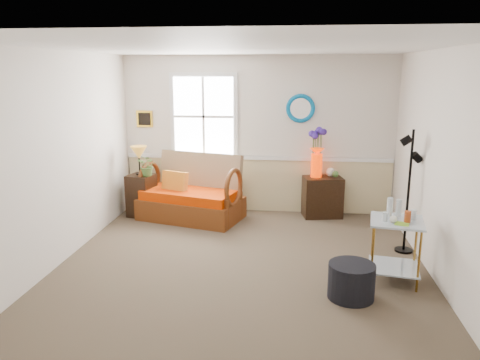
# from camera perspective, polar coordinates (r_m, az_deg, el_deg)

# --- Properties ---
(floor) EXTENTS (4.50, 5.00, 0.01)m
(floor) POSITION_cam_1_polar(r_m,az_deg,el_deg) (5.77, 0.03, -10.84)
(floor) COLOR brown
(floor) RESTS_ON ground
(ceiling) EXTENTS (4.50, 5.00, 0.01)m
(ceiling) POSITION_cam_1_polar(r_m,az_deg,el_deg) (5.27, 0.04, 15.89)
(ceiling) COLOR white
(ceiling) RESTS_ON walls
(walls) EXTENTS (4.51, 5.01, 2.60)m
(walls) POSITION_cam_1_polar(r_m,az_deg,el_deg) (5.38, 0.03, 1.91)
(walls) COLOR silver
(walls) RESTS_ON floor
(wainscot) EXTENTS (4.46, 0.02, 0.90)m
(wainscot) POSITION_cam_1_polar(r_m,az_deg,el_deg) (7.97, 2.07, -0.59)
(wainscot) COLOR #CAB987
(wainscot) RESTS_ON walls
(chair_rail) EXTENTS (4.46, 0.04, 0.06)m
(chair_rail) POSITION_cam_1_polar(r_m,az_deg,el_deg) (7.86, 2.09, 2.72)
(chair_rail) COLOR silver
(chair_rail) RESTS_ON walls
(window) EXTENTS (1.14, 0.06, 1.44)m
(window) POSITION_cam_1_polar(r_m,az_deg,el_deg) (7.89, -4.45, 7.72)
(window) COLOR white
(window) RESTS_ON walls
(picture) EXTENTS (0.28, 0.03, 0.28)m
(picture) POSITION_cam_1_polar(r_m,az_deg,el_deg) (8.16, -11.54, 7.32)
(picture) COLOR gold
(picture) RESTS_ON walls
(mirror) EXTENTS (0.47, 0.07, 0.47)m
(mirror) POSITION_cam_1_polar(r_m,az_deg,el_deg) (7.74, 7.39, 8.66)
(mirror) COLOR #0983BC
(mirror) RESTS_ON walls
(loveseat) EXTENTS (1.76, 1.29, 1.03)m
(loveseat) POSITION_cam_1_polar(r_m,az_deg,el_deg) (7.55, -6.02, -0.92)
(loveseat) COLOR #562C0F
(loveseat) RESTS_ON floor
(throw_pillow) EXTENTS (0.45, 0.26, 0.44)m
(throw_pillow) POSITION_cam_1_polar(r_m,az_deg,el_deg) (7.59, -7.97, -0.60)
(throw_pillow) COLOR #E36206
(throw_pillow) RESTS_ON loveseat
(lamp_stand) EXTENTS (0.47, 0.47, 0.69)m
(lamp_stand) POSITION_cam_1_polar(r_m,az_deg,el_deg) (7.87, -11.90, -1.84)
(lamp_stand) COLOR black
(lamp_stand) RESTS_ON floor
(table_lamp) EXTENTS (0.28, 0.28, 0.48)m
(table_lamp) POSITION_cam_1_polar(r_m,az_deg,el_deg) (7.72, -12.18, 2.30)
(table_lamp) COLOR #BD7C26
(table_lamp) RESTS_ON lamp_stand
(potted_plant) EXTENTS (0.42, 0.44, 0.27)m
(potted_plant) POSITION_cam_1_polar(r_m,az_deg,el_deg) (7.66, -11.19, 1.45)
(potted_plant) COLOR #456C30
(potted_plant) RESTS_ON lamp_stand
(cabinet) EXTENTS (0.68, 0.50, 0.66)m
(cabinet) POSITION_cam_1_polar(r_m,az_deg,el_deg) (7.78, 10.01, -2.04)
(cabinet) COLOR black
(cabinet) RESTS_ON floor
(flower_vase) EXTENTS (0.32, 0.32, 0.79)m
(flower_vase) POSITION_cam_1_polar(r_m,az_deg,el_deg) (7.64, 9.36, 3.27)
(flower_vase) COLOR #F12C00
(flower_vase) RESTS_ON cabinet
(side_table) EXTENTS (0.65, 0.65, 0.72)m
(side_table) POSITION_cam_1_polar(r_m,az_deg,el_deg) (5.64, 18.33, -8.17)
(side_table) COLOR #A17329
(side_table) RESTS_ON floor
(tabletop_items) EXTENTS (0.46, 0.46, 0.22)m
(tabletop_items) POSITION_cam_1_polar(r_m,az_deg,el_deg) (5.50, 18.85, -3.55)
(tabletop_items) COLOR silver
(tabletop_items) RESTS_ON side_table
(floor_lamp) EXTENTS (0.25, 0.25, 1.63)m
(floor_lamp) POSITION_cam_1_polar(r_m,az_deg,el_deg) (6.44, 19.84, -1.40)
(floor_lamp) COLOR black
(floor_lamp) RESTS_ON floor
(ottoman) EXTENTS (0.63, 0.63, 0.38)m
(ottoman) POSITION_cam_1_polar(r_m,az_deg,el_deg) (5.18, 13.41, -11.89)
(ottoman) COLOR black
(ottoman) RESTS_ON floor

